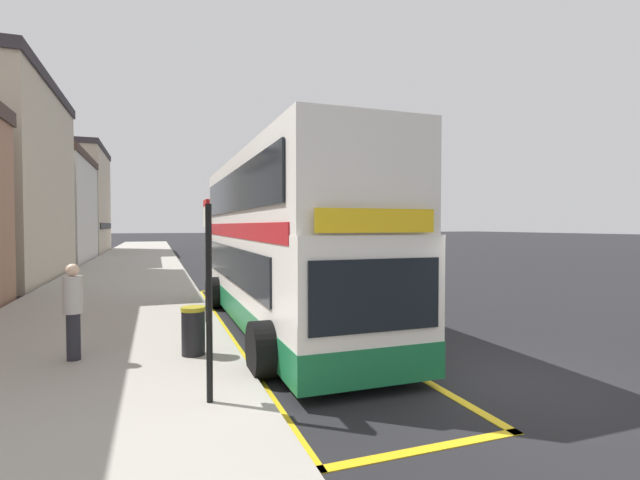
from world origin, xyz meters
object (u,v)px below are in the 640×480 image
(pedestrian_waiting_near_sign, at_px, (73,307))
(litter_bin, at_px, (193,331))
(bus_stop_sign, at_px, (208,284))
(parked_car_maroon_behind, at_px, (236,242))
(parked_car_navy_far, at_px, (282,251))
(double_decker_bus, at_px, (280,247))
(parked_car_black_ahead, at_px, (248,245))

(pedestrian_waiting_near_sign, relative_size, litter_bin, 1.93)
(bus_stop_sign, bearing_deg, pedestrian_waiting_near_sign, 127.09)
(parked_car_maroon_behind, relative_size, parked_car_navy_far, 1.00)
(double_decker_bus, bearing_deg, parked_car_black_ahead, 80.65)
(parked_car_black_ahead, distance_m, pedestrian_waiting_near_sign, 34.96)
(bus_stop_sign, bearing_deg, double_decker_bus, 64.81)
(parked_car_black_ahead, relative_size, litter_bin, 4.49)
(parked_car_black_ahead, relative_size, pedestrian_waiting_near_sign, 2.33)
(double_decker_bus, distance_m, bus_stop_sign, 5.62)
(pedestrian_waiting_near_sign, bearing_deg, parked_car_navy_far, 65.82)
(double_decker_bus, relative_size, parked_car_maroon_behind, 2.68)
(parked_car_maroon_behind, xyz_separation_m, litter_bin, (-7.65, -41.52, -0.19))
(double_decker_bus, bearing_deg, pedestrian_waiting_near_sign, -153.93)
(double_decker_bus, height_order, bus_stop_sign, double_decker_bus)
(parked_car_maroon_behind, height_order, litter_bin, parked_car_maroon_behind)
(bus_stop_sign, xyz_separation_m, pedestrian_waiting_near_sign, (-2.16, 2.86, -0.69))
(bus_stop_sign, relative_size, parked_car_maroon_behind, 0.69)
(parked_car_maroon_behind, distance_m, pedestrian_waiting_near_sign, 42.26)
(parked_car_maroon_behind, relative_size, litter_bin, 4.49)
(parked_car_navy_far, height_order, pedestrian_waiting_near_sign, pedestrian_waiting_near_sign)
(parked_car_navy_far, xyz_separation_m, litter_bin, (-7.95, -22.84, -0.19))
(double_decker_bus, xyz_separation_m, parked_car_black_ahead, (5.16, 31.35, -1.27))
(double_decker_bus, xyz_separation_m, parked_car_maroon_behind, (5.23, 38.89, -1.27))
(parked_car_maroon_behind, height_order, pedestrian_waiting_near_sign, pedestrian_waiting_near_sign)
(bus_stop_sign, bearing_deg, parked_car_black_ahead, 78.29)
(parked_car_navy_far, distance_m, pedestrian_waiting_near_sign, 24.60)
(pedestrian_waiting_near_sign, bearing_deg, parked_car_maroon_behind, 76.62)
(double_decker_bus, xyz_separation_m, parked_car_navy_far, (5.52, 20.21, -1.27))
(double_decker_bus, relative_size, pedestrian_waiting_near_sign, 6.25)
(litter_bin, bearing_deg, double_decker_bus, 47.31)
(bus_stop_sign, xyz_separation_m, parked_car_navy_far, (7.91, 25.29, -1.01))
(double_decker_bus, bearing_deg, bus_stop_sign, -115.19)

